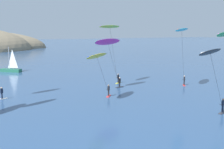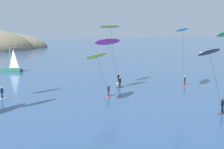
% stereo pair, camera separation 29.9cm
% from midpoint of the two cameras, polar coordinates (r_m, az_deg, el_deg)
% --- Properties ---
extents(sailboat_near, '(5.02, 4.75, 5.70)m').
position_cam_midpoint_polar(sailboat_near, '(68.24, -19.77, 1.07)').
color(sailboat_near, '#23664C').
rests_on(sailboat_near, ground).
extents(kitesurfer_cyan, '(6.21, 4.76, 9.79)m').
position_cam_midpoint_polar(kitesurfer_cyan, '(46.05, 14.29, 8.06)').
color(kitesurfer_cyan, red).
rests_on(kitesurfer_cyan, ground).
extents(kitesurfer_magenta, '(6.13, 2.79, 8.18)m').
position_cam_midpoint_polar(kitesurfer_magenta, '(43.94, -0.47, 6.03)').
color(kitesurfer_magenta, '#2D2D33').
rests_on(kitesurfer_magenta, ground).
extents(kitesurfer_lime, '(5.74, 3.34, 10.28)m').
position_cam_midpoint_polar(kitesurfer_lime, '(47.65, -0.02, 8.69)').
color(kitesurfer_lime, yellow).
rests_on(kitesurfer_lime, ground).
extents(kitesurfer_yellow, '(5.97, 4.90, 6.54)m').
position_cam_midpoint_polar(kitesurfer_yellow, '(36.46, -2.67, 3.15)').
color(kitesurfer_yellow, red).
rests_on(kitesurfer_yellow, ground).
extents(kitesurfer_black, '(7.50, 3.53, 7.68)m').
position_cam_midpoint_polar(kitesurfer_black, '(29.50, 19.72, 3.21)').
color(kitesurfer_black, '#2D2D33').
rests_on(kitesurfer_black, ground).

